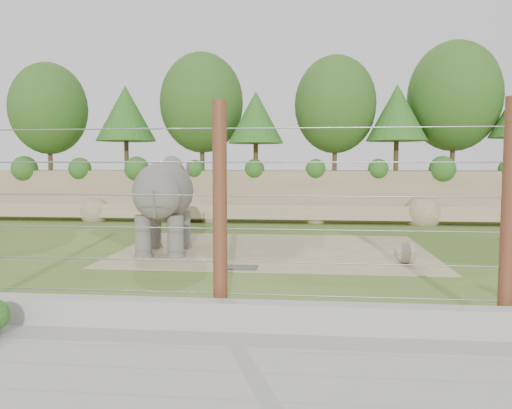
# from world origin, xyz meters

# --- Properties ---
(ground) EXTENTS (90.00, 90.00, 0.00)m
(ground) POSITION_xyz_m (0.00, 0.00, 0.00)
(ground) COLOR #395E1D
(ground) RESTS_ON ground
(back_embankment) EXTENTS (30.00, 5.52, 8.77)m
(back_embankment) POSITION_xyz_m (0.59, 12.68, 3.97)
(back_embankment) COLOR #8F795A
(back_embankment) RESTS_ON ground
(dirt_patch) EXTENTS (10.00, 7.00, 0.02)m
(dirt_patch) POSITION_xyz_m (0.50, 3.00, 0.01)
(dirt_patch) COLOR #97875C
(dirt_patch) RESTS_ON ground
(drain_grate) EXTENTS (1.00, 0.60, 0.03)m
(drain_grate) POSITION_xyz_m (-0.26, 0.00, 0.04)
(drain_grate) COLOR #262628
(drain_grate) RESTS_ON dirt_patch
(elephant) EXTENTS (2.01, 3.92, 3.06)m
(elephant) POSITION_xyz_m (-2.99, 2.17, 1.53)
(elephant) COLOR #5E5955
(elephant) RESTS_ON ground
(stone_ball) EXTENTS (0.64, 0.64, 0.64)m
(stone_ball) POSITION_xyz_m (4.39, 1.07, 0.34)
(stone_ball) COLOR gray
(stone_ball) RESTS_ON dirt_patch
(retaining_wall) EXTENTS (26.00, 0.35, 0.50)m
(retaining_wall) POSITION_xyz_m (0.00, -5.00, 0.25)
(retaining_wall) COLOR #A09D95
(retaining_wall) RESTS_ON ground
(walkway) EXTENTS (26.00, 4.00, 0.01)m
(walkway) POSITION_xyz_m (0.00, -7.00, 0.01)
(walkway) COLOR #A09D95
(walkway) RESTS_ON ground
(barrier_fence) EXTENTS (20.26, 0.26, 4.00)m
(barrier_fence) POSITION_xyz_m (0.00, -4.50, 2.00)
(barrier_fence) COLOR #572517
(barrier_fence) RESTS_ON ground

